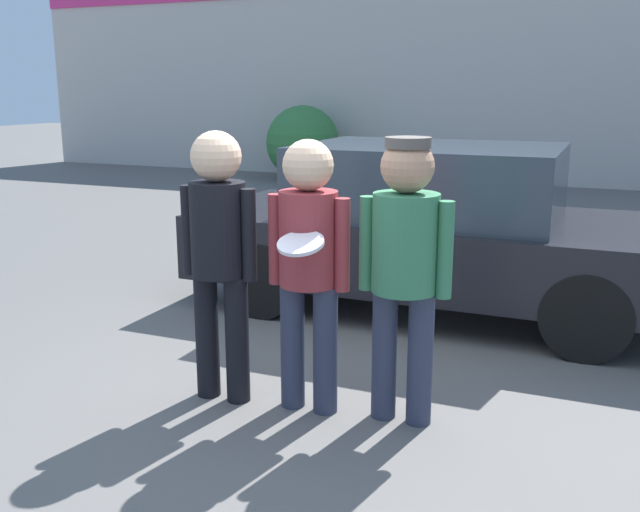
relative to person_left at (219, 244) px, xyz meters
The scene contains 7 objects.
ground_plane 1.13m from the person_left, 22.99° to the left, with size 56.00×56.00×0.00m, color #5B5956.
storefront_building 11.54m from the person_left, 87.82° to the left, with size 24.00×0.22×4.22m.
person_left is the anchor object (origin of this frame).
person_middle_with_frisbee 0.58m from the person_left, ahead, with size 0.52×0.56×1.67m.
person_right 1.16m from the person_left, ahead, with size 0.55×0.38×1.69m.
parked_car_near 2.57m from the person_left, 72.50° to the left, with size 4.26×1.88×1.47m.
shrub 11.27m from the person_left, 111.37° to the left, with size 1.59×1.59×1.59m.
Camera 1 is at (1.79, -3.90, 1.96)m, focal length 40.00 mm.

